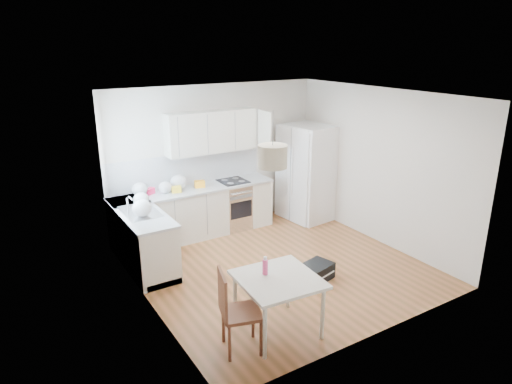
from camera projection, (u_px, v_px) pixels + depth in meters
floor at (278, 266)px, 7.29m from camera, size 4.20×4.20×0.00m
ceiling at (280, 95)px, 6.44m from camera, size 4.20×4.20×0.00m
wall_back at (216, 157)px, 8.56m from camera, size 4.20×0.00×4.20m
wall_left at (143, 212)px, 5.81m from camera, size 0.00×4.20×4.20m
wall_right at (379, 167)px, 7.91m from camera, size 0.00×4.20×4.20m
window_glassblock at (116, 162)px, 6.62m from camera, size 0.02×1.00×1.00m
cabinets_back at (195, 213)px, 8.30m from camera, size 3.00×0.60×0.88m
cabinets_left at (141, 239)px, 7.22m from camera, size 0.60×1.80×0.88m
counter_back at (194, 189)px, 8.16m from camera, size 3.02×0.64×0.04m
counter_left at (139, 212)px, 7.07m from camera, size 0.64×1.82×0.04m
backsplash_back at (187, 169)px, 8.30m from camera, size 3.00×0.01×0.58m
backsplash_left at (118, 196)px, 6.83m from camera, size 0.01×1.80×0.58m
upper_cabinets at (211, 132)px, 8.19m from camera, size 1.70×0.32×0.75m
range_oven at (233, 205)px, 8.70m from camera, size 0.50×0.61×0.88m
sink at (140, 212)px, 7.03m from camera, size 0.50×0.80×0.16m
refrigerator at (308, 172)px, 9.04m from camera, size 0.99×1.04×1.89m
dining_table at (278, 284)px, 5.47m from camera, size 1.00×1.00×0.73m
dining_chair at (242, 311)px, 5.18m from camera, size 0.53×0.53×1.01m
drink_bottle at (265, 265)px, 5.49m from camera, size 0.08×0.08×0.23m
gym_bag at (315, 272)px, 6.84m from camera, size 0.61×0.48×0.25m
pendant_lamp at (273, 156)px, 5.16m from camera, size 0.39×0.39×0.26m
grocery_bag_a at (140, 189)px, 7.71m from camera, size 0.26×0.22×0.24m
grocery_bag_b at (165, 188)px, 7.84m from camera, size 0.23×0.20×0.21m
grocery_bag_c at (179, 182)px, 8.07m from camera, size 0.30×0.25×0.27m
grocery_bag_d at (141, 199)px, 7.25m from camera, size 0.25×0.21×0.22m
grocery_bag_e at (142, 208)px, 6.80m from camera, size 0.29×0.25×0.26m
snack_orange at (200, 184)px, 8.19m from camera, size 0.20×0.15×0.12m
snack_yellow at (176, 189)px, 7.91m from camera, size 0.18×0.14×0.11m
snack_red at (150, 191)px, 7.83m from camera, size 0.18×0.15×0.11m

